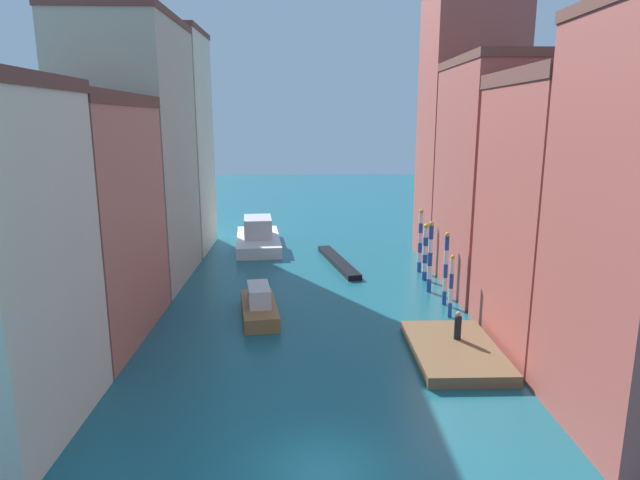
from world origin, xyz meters
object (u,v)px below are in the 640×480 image
waterfront_dock (454,351)px  mooring_pole_3 (425,251)px  person_on_dock (458,326)px  vaporetto_white (258,237)px  mooring_pole_4 (420,240)px  mooring_pole_1 (446,268)px  mooring_pole_0 (451,286)px  motorboat_0 (259,306)px  gondola_black (338,261)px  mooring_pole_2 (430,256)px

waterfront_dock → mooring_pole_3: (1.34, 13.20, 1.90)m
person_on_dock → vaporetto_white: 26.37m
waterfront_dock → person_on_dock: person_on_dock is taller
mooring_pole_3 → mooring_pole_4: (0.08, 2.24, 0.33)m
person_on_dock → mooring_pole_1: bearing=81.1°
mooring_pole_1 → mooring_pole_3: size_ratio=1.12×
mooring_pole_4 → waterfront_dock: bearing=-95.2°
waterfront_dock → mooring_pole_0: 5.84m
person_on_dock → motorboat_0: bearing=154.7°
vaporetto_white → gondola_black: (7.04, -6.35, -0.73)m
gondola_black → motorboat_0: bearing=-114.3°
vaporetto_white → motorboat_0: size_ratio=1.74×
motorboat_0 → mooring_pole_3: bearing=32.5°
gondola_black → mooring_pole_4: bearing=-21.5°
mooring_pole_0 → vaporetto_white: mooring_pole_0 is taller
person_on_dock → gondola_black: bearing=106.7°
mooring_pole_0 → mooring_pole_3: mooring_pole_3 is taller
mooring_pole_0 → mooring_pole_2: mooring_pole_2 is taller
mooring_pole_1 → mooring_pole_2: bearing=98.6°
waterfront_dock → person_on_dock: (0.35, 0.84, 0.96)m
mooring_pole_1 → mooring_pole_4: size_ratio=0.96×
mooring_pole_4 → vaporetto_white: 15.96m
person_on_dock → vaporetto_white: vaporetto_white is taller
person_on_dock → mooring_pole_4: size_ratio=0.30×
mooring_pole_4 → vaporetto_white: bearing=146.4°
mooring_pole_2 → mooring_pole_3: mooring_pole_2 is taller
mooring_pole_2 → gondola_black: size_ratio=0.50×
person_on_dock → vaporetto_white: bearing=117.5°
mooring_pole_1 → gondola_black: bearing=121.5°
mooring_pole_1 → waterfront_dock: bearing=-100.5°
mooring_pole_2 → motorboat_0: 12.27m
mooring_pole_0 → mooring_pole_4: bearing=88.7°
mooring_pole_4 → mooring_pole_0: bearing=-91.3°
mooring_pole_0 → mooring_pole_4: 10.00m
waterfront_dock → mooring_pole_2: bearing=84.3°
mooring_pole_2 → vaporetto_white: 18.97m
mooring_pole_0 → gondola_black: (-5.97, 12.43, -1.75)m
person_on_dock → mooring_pole_4: bearing=85.8°
vaporetto_white → mooring_pole_2: bearing=-47.2°
person_on_dock → vaporetto_white: (-12.17, 23.39, -0.30)m
waterfront_dock → gondola_black: 18.51m
person_on_dock → mooring_pole_3: bearing=85.4°
mooring_pole_2 → motorboat_0: size_ratio=0.84×
waterfront_dock → motorboat_0: (-10.22, 5.83, 0.42)m
mooring_pole_3 → motorboat_0: mooring_pole_3 is taller
mooring_pole_2 → mooring_pole_3: bearing=83.9°
waterfront_dock → mooring_pole_3: 13.40m
mooring_pole_2 → mooring_pole_3: 2.86m
waterfront_dock → mooring_pole_4: bearing=84.8°
mooring_pole_1 → motorboat_0: mooring_pole_1 is taller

